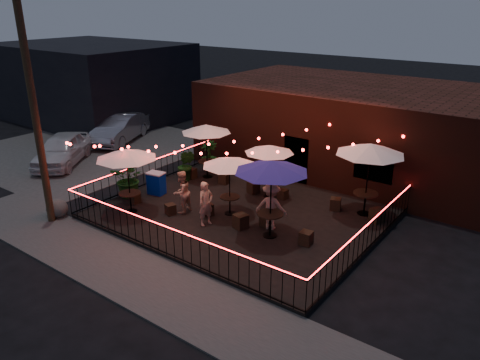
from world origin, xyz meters
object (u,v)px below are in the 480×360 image
object	(u,v)px
cafe_table_4	(272,167)
cafe_table_2	(230,162)
cooler	(156,183)
boulder	(57,208)
cafe_table_3	(269,150)
utility_pole	(35,116)
cafe_table_5	(370,150)
cafe_table_0	(126,155)
cafe_table_1	(206,129)

from	to	relation	value
cafe_table_4	cafe_table_2	bearing A→B (deg)	164.81
cooler	boulder	distance (m)	3.97
cafe_table_3	utility_pole	bearing A→B (deg)	-129.39
cafe_table_5	boulder	size ratio (longest dim) A/B	3.08
cafe_table_3	cooler	bearing A→B (deg)	-146.86
cafe_table_0	cafe_table_5	xyz separation A→B (m)	(7.24, 5.11, 0.26)
cafe_table_1	cafe_table_4	xyz separation A→B (m)	(5.44, -3.09, 0.25)
cafe_table_5	cafe_table_0	bearing A→B (deg)	-144.78
cafe_table_4	boulder	distance (m)	8.49
cafe_table_5	utility_pole	bearing A→B (deg)	-141.72
cafe_table_1	cafe_table_5	size ratio (longest dim) A/B	1.02
cafe_table_5	boulder	world-z (taller)	cafe_table_5
cafe_table_4	boulder	size ratio (longest dim) A/B	3.10
utility_pole	cafe_table_4	size ratio (longest dim) A/B	2.86
cafe_table_0	cafe_table_3	size ratio (longest dim) A/B	1.11
cafe_table_3	cafe_table_1	bearing A→B (deg)	176.16
cafe_table_0	cooler	world-z (taller)	cafe_table_0
utility_pole	cafe_table_0	distance (m)	3.31
cafe_table_1	boulder	xyz separation A→B (m)	(-2.05, -6.38, -2.04)
cafe_table_0	cafe_table_4	xyz separation A→B (m)	(5.35, 1.51, 0.21)
utility_pole	cafe_table_5	world-z (taller)	utility_pole
cafe_table_1	cafe_table_4	bearing A→B (deg)	-29.64
cafe_table_3	cafe_table_5	xyz separation A→B (m)	(3.84, 0.74, 0.52)
cafe_table_3	cafe_table_4	size ratio (longest dim) A/B	0.94
cafe_table_0	cafe_table_2	world-z (taller)	cafe_table_0
cafe_table_5	boulder	xyz separation A→B (m)	(-9.38, -6.88, -2.33)
cafe_table_4	boulder	xyz separation A→B (m)	(-7.49, -3.28, -2.29)
cafe_table_0	cafe_table_3	distance (m)	5.54
utility_pole	cafe_table_5	size ratio (longest dim) A/B	2.88
cafe_table_0	cafe_table_4	size ratio (longest dim) A/B	1.04
utility_pole	cafe_table_1	world-z (taller)	utility_pole
cafe_table_4	cooler	bearing A→B (deg)	176.90
cafe_table_3	cafe_table_5	world-z (taller)	cafe_table_5
cafe_table_1	cafe_table_0	bearing A→B (deg)	-88.85
cafe_table_1	cafe_table_5	distance (m)	7.36
cafe_table_2	cooler	world-z (taller)	cafe_table_2
cafe_table_3	cafe_table_4	distance (m)	3.50
cafe_table_0	cafe_table_5	world-z (taller)	cafe_table_5
cafe_table_4	cooler	size ratio (longest dim) A/B	2.98
utility_pole	cafe_table_3	size ratio (longest dim) A/B	3.06
cafe_table_2	cooler	distance (m)	3.99
cafe_table_1	cafe_table_3	xyz separation A→B (m)	(3.49, -0.23, -0.23)
cafe_table_0	cafe_table_1	size ratio (longest dim) A/B	1.02
cafe_table_2	cafe_table_5	world-z (taller)	cafe_table_5
cafe_table_0	cafe_table_2	xyz separation A→B (m)	(3.15, 2.11, -0.22)
cafe_table_2	cafe_table_3	distance (m)	2.28
cafe_table_2	boulder	size ratio (longest dim) A/B	2.81
cafe_table_2	cafe_table_1	bearing A→B (deg)	142.39
cafe_table_0	cafe_table_4	world-z (taller)	cafe_table_4
utility_pole	cafe_table_5	bearing A→B (deg)	38.28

